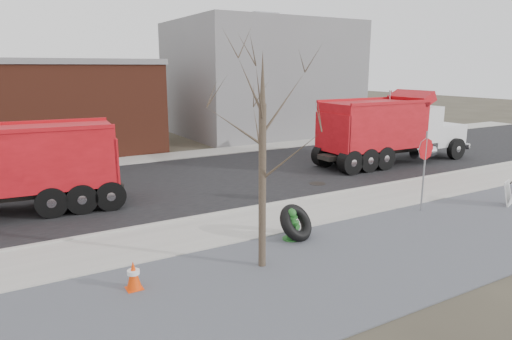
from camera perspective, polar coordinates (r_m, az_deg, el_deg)
ground at (r=15.21m, az=6.10°, el=-5.80°), size 120.00×120.00×0.00m
gravel_verge at (r=12.74m, az=15.57°, el=-9.90°), size 60.00×5.00×0.03m
sidewalk at (r=15.39m, az=5.55°, el=-5.44°), size 60.00×2.50×0.06m
curb at (r=16.40m, az=2.90°, el=-4.15°), size 60.00×0.15×0.11m
road at (r=20.41m, az=-4.39°, el=-0.91°), size 60.00×9.40×0.02m
far_sidewalk at (r=25.55m, az=-9.99°, el=1.76°), size 60.00×2.00×0.06m
building_grey at (r=34.43m, az=0.56°, el=11.39°), size 12.00×10.00×8.00m
bare_tree at (r=10.59m, az=0.81°, el=4.47°), size 3.20×3.20×5.20m
fire_hydrant at (r=13.03m, az=4.46°, el=-6.96°), size 0.54×0.52×0.95m
truck_tire at (r=13.10m, az=5.01°, el=-6.57°), size 1.35×1.20×1.10m
stop_sign at (r=16.15m, az=20.38°, el=1.47°), size 0.75×0.09×2.76m
sandwich_board at (r=18.40m, az=29.25°, el=-2.57°), size 0.74×0.59×0.89m
traffic_cone_far at (r=10.64m, az=-15.05°, el=-12.61°), size 0.36×0.36×0.68m
dump_truck_red_a at (r=24.06m, az=16.39°, el=5.11°), size 8.95×2.54×3.61m
dump_truck_red_b at (r=17.00m, az=-28.42°, el=0.54°), size 7.85×2.91×3.29m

